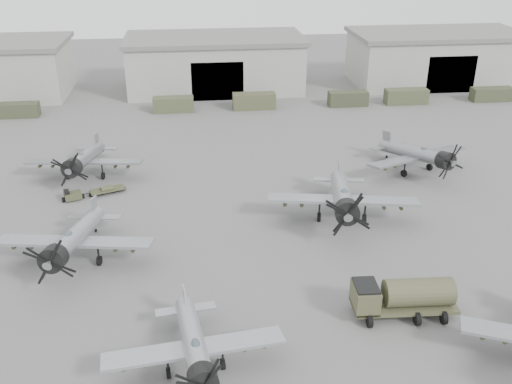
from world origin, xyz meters
TOP-DOWN VIEW (x-y plane):
  - ground at (0.00, 0.00)m, footprint 220.00×220.00m
  - hangar_center at (0.00, 61.96)m, footprint 29.00×14.80m
  - hangar_right at (38.00, 61.96)m, footprint 29.00×14.80m
  - support_truck_1 at (-29.06, 50.00)m, footprint 5.85×2.20m
  - support_truck_3 at (-6.86, 50.00)m, footprint 5.95×2.20m
  - support_truck_4 at (5.14, 50.00)m, footprint 6.36×2.20m
  - support_truck_5 at (19.58, 50.00)m, footprint 5.95×2.20m
  - support_truck_6 at (28.76, 50.00)m, footprint 6.52×2.20m
  - support_truck_7 at (42.72, 50.00)m, footprint 6.55×2.20m
  - aircraft_near_1 at (-4.62, -4.85)m, footprint 11.45×10.31m
  - aircraft_mid_1 at (-14.23, 8.84)m, footprint 12.98×11.68m
  - aircraft_mid_2 at (9.35, 13.49)m, footprint 14.14×12.73m
  - aircraft_far_0 at (-16.08, 26.34)m, footprint 12.69×11.42m
  - aircraft_far_1 at (20.66, 23.70)m, footprint 12.33×11.14m
  - fuel_tanker at (10.16, -0.52)m, footprint 7.52×3.14m
  - tug_trailer at (-15.30, 21.69)m, footprint 6.07×3.19m

SIDE VIEW (x-z plane):
  - ground at x=0.00m, z-range 0.00..0.00m
  - tug_trailer at x=-15.30m, z-range -0.15..1.07m
  - support_truck_1 at x=-29.06m, z-range 0.00..2.02m
  - support_truck_7 at x=42.72m, z-range 0.00..2.05m
  - support_truck_3 at x=-6.86m, z-range 0.00..2.17m
  - support_truck_5 at x=19.58m, z-range 0.00..2.18m
  - support_truck_6 at x=28.76m, z-range 0.00..2.28m
  - support_truck_4 at x=5.14m, z-range 0.00..2.37m
  - fuel_tanker at x=10.16m, z-range 0.21..3.07m
  - aircraft_near_1 at x=-4.62m, z-range -0.21..4.35m
  - aircraft_far_1 at x=20.66m, z-range -0.23..4.77m
  - aircraft_far_0 at x=-16.08m, z-range -0.23..4.81m
  - aircraft_mid_1 at x=-14.23m, z-range -0.23..4.92m
  - aircraft_mid_2 at x=9.35m, z-range -0.25..5.36m
  - hangar_center at x=0.00m, z-range 0.02..8.72m
  - hangar_right at x=38.00m, z-range 0.02..8.72m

